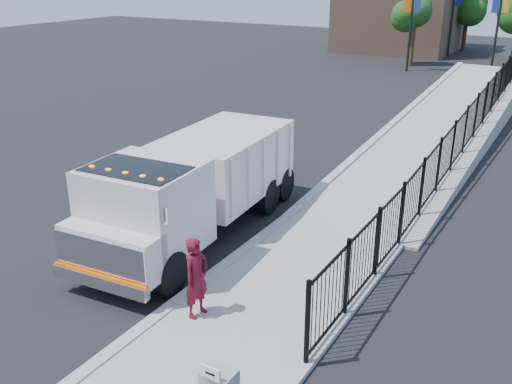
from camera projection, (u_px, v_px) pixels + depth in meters
The scene contains 14 objects.
ground at pixel (214, 277), 14.55m from camera, with size 120.00×120.00×0.00m, color black.
sidewalk at pixel (236, 339), 12.02m from camera, with size 3.55×12.00×0.12m, color #9E998E.
curb at pixel (165, 312), 12.92m from camera, with size 0.30×12.00×0.16m, color #ADAAA3.
ramp at pixel (447, 137), 26.37m from camera, with size 3.95×24.00×1.70m, color #9E998E.
iron_fence at pixel (463, 145), 22.17m from camera, with size 0.10×28.00×1.80m, color black.
truck at pixel (192, 184), 16.13m from camera, with size 3.32×8.66×2.91m.
worker at pixel (197, 278), 12.43m from camera, with size 0.68×0.45×1.88m, color maroon.
arrow_sign at pixel (211, 373), 8.88m from camera, with size 0.35×0.04×0.22m, color white.
light_pole_0 at pixel (416, 11), 41.30m from camera, with size 3.77×0.22×8.00m.
light_pole_1 at pixel (495, 11), 40.88m from camera, with size 3.78×0.22×8.00m.
light_pole_2 at pixel (458, 4), 48.15m from camera, with size 3.77×0.22×8.00m.
tree_0 at pixel (415, 14), 43.76m from camera, with size 2.53×2.53×5.27m.
tree_2 at pixel (468, 6), 51.88m from camera, with size 3.28×3.28×5.64m.
building at pixel (401, 5), 52.57m from camera, with size 10.00×10.00×8.00m, color #8C664C.
Camera 1 is at (7.36, -10.43, 7.38)m, focal length 40.00 mm.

